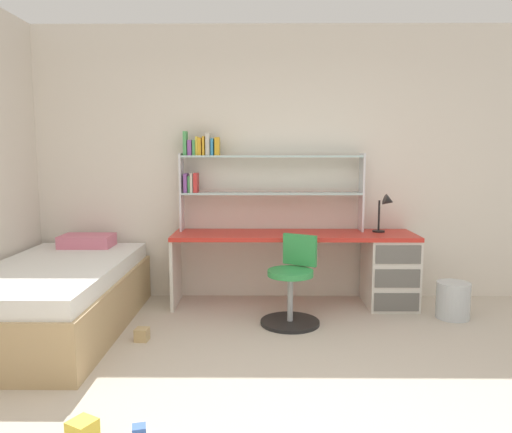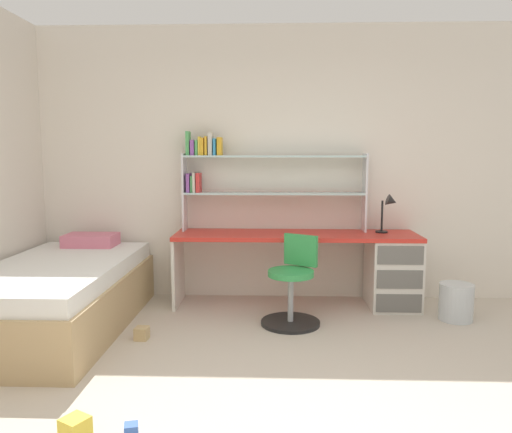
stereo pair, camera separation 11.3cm
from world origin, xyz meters
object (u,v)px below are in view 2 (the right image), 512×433
object	(u,v)px
bookshelf_hutch	(250,173)
toy_block_blue_2	(131,430)
bed_platform	(58,296)
desk	(361,264)
toy_block_yellow_0	(75,429)
swivel_chair	(292,290)
desk_lamp	(389,207)
waste_bin	(456,302)
toy_block_natural_1	(142,333)

from	to	relation	value
bookshelf_hutch	toy_block_blue_2	world-z (taller)	bookshelf_hutch
bed_platform	desk	bearing A→B (deg)	15.44
bookshelf_hutch	toy_block_yellow_0	size ratio (longest dim) A/B	14.61
toy_block_blue_2	bookshelf_hutch	bearing A→B (deg)	78.53
swivel_chair	toy_block_blue_2	size ratio (longest dim) A/B	10.82
desk_lamp	toy_block_yellow_0	bearing A→B (deg)	-131.61
desk	waste_bin	xyz separation A→B (m)	(0.79, -0.39, -0.26)
desk	waste_bin	distance (m)	0.92
bed_platform	toy_block_natural_1	bearing A→B (deg)	-16.16
toy_block_natural_1	toy_block_yellow_0	bearing A→B (deg)	-88.72
desk	desk_lamp	size ratio (longest dim) A/B	6.15
bed_platform	waste_bin	distance (m)	3.49
toy_block_natural_1	waste_bin	bearing A→B (deg)	12.02
toy_block_yellow_0	toy_block_natural_1	bearing A→B (deg)	91.28
bed_platform	toy_block_yellow_0	bearing A→B (deg)	-63.88
toy_block_yellow_0	toy_block_natural_1	size ratio (longest dim) A/B	1.22
desk_lamp	toy_block_yellow_0	distance (m)	3.37
swivel_chair	toy_block_yellow_0	xyz separation A→B (m)	(-1.19, -1.84, -0.24)
desk	desk_lamp	bearing A→B (deg)	10.16
swivel_chair	toy_block_yellow_0	distance (m)	2.21
bookshelf_hutch	swivel_chair	distance (m)	1.29
bookshelf_hutch	desk_lamp	size ratio (longest dim) A/B	4.77
swivel_chair	toy_block_blue_2	world-z (taller)	swivel_chair
toy_block_yellow_0	desk_lamp	bearing A→B (deg)	48.39
bookshelf_hutch	toy_block_blue_2	size ratio (longest dim) A/B	25.51
waste_bin	toy_block_yellow_0	size ratio (longest dim) A/B	2.66
toy_block_yellow_0	swivel_chair	bearing A→B (deg)	56.99
toy_block_natural_1	toy_block_blue_2	bearing A→B (deg)	-77.14
desk_lamp	toy_block_natural_1	distance (m)	2.58
swivel_chair	toy_block_yellow_0	size ratio (longest dim) A/B	6.20
desk	toy_block_natural_1	bearing A→B (deg)	-153.28
waste_bin	toy_block_yellow_0	world-z (taller)	waste_bin
desk	toy_block_natural_1	xyz separation A→B (m)	(-1.92, -0.96, -0.37)
waste_bin	bookshelf_hutch	bearing A→B (deg)	163.35
bed_platform	toy_block_yellow_0	world-z (taller)	bed_platform
bed_platform	toy_block_natural_1	size ratio (longest dim) A/B	20.47
bookshelf_hutch	bed_platform	size ratio (longest dim) A/B	0.87
desk	waste_bin	bearing A→B (deg)	-26.25
bed_platform	bookshelf_hutch	bearing A→B (deg)	29.96
swivel_chair	desk_lamp	bearing A→B (deg)	31.39
bookshelf_hutch	desk_lamp	bearing A→B (deg)	-5.32
waste_bin	toy_block_yellow_0	xyz separation A→B (m)	(-2.67, -1.99, -0.10)
desk	swivel_chair	world-z (taller)	swivel_chair
bookshelf_hutch	swivel_chair	xyz separation A→B (m)	(0.41, -0.71, -1.00)
waste_bin	toy_block_natural_1	distance (m)	2.77
toy_block_natural_1	toy_block_blue_2	world-z (taller)	toy_block_natural_1
bookshelf_hutch	toy_block_yellow_0	bearing A→B (deg)	-107.20
desk_lamp	bed_platform	bearing A→B (deg)	-165.03
toy_block_natural_1	bed_platform	bearing A→B (deg)	163.84
desk	bookshelf_hutch	bearing A→B (deg)	170.94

